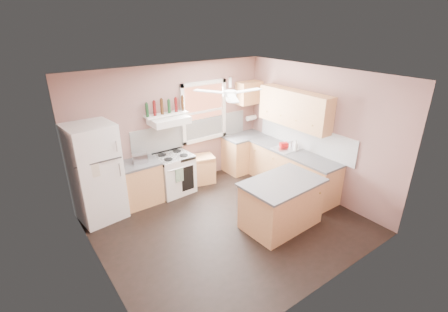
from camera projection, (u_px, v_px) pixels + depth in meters
floor at (229, 224)px, 6.05m from camera, size 4.50×4.50×0.00m
ceiling at (230, 77)px, 4.99m from camera, size 4.50×4.50×0.00m
wall_back at (174, 128)px, 7.02m from camera, size 4.50×0.05×2.70m
wall_right at (317, 132)px, 6.75m from camera, size 0.05×4.00×2.70m
wall_left at (92, 198)px, 4.29m from camera, size 0.05×4.00×2.70m
backsplash_back at (193, 132)px, 7.31m from camera, size 2.90×0.03×0.55m
backsplash_right at (304, 136)px, 7.02m from camera, size 0.03×2.60×0.55m
window_view at (203, 111)px, 7.30m from camera, size 1.00×0.02×1.20m
window_frame at (204, 112)px, 7.28m from camera, size 1.16×0.07×1.36m
refrigerator at (95, 173)px, 5.93m from camera, size 0.87×0.85×1.86m
base_cabinet_left at (137, 184)px, 6.57m from camera, size 0.90×0.60×0.86m
counter_left at (135, 164)px, 6.39m from camera, size 0.92×0.62×0.04m
toaster at (140, 159)px, 6.38m from camera, size 0.30×0.21×0.18m
stove at (174, 174)px, 7.02m from camera, size 0.78×0.68×0.86m
range_hood at (169, 120)px, 6.59m from camera, size 0.78×0.50×0.14m
bottle_shelf at (166, 114)px, 6.64m from camera, size 0.90×0.26×0.03m
cart at (200, 169)px, 7.47m from camera, size 0.73×0.58×0.64m
base_cabinet_corner at (244, 153)px, 8.09m from camera, size 1.00×0.60×0.86m
base_cabinet_right at (292, 171)px, 7.16m from camera, size 0.60×2.20×0.86m
counter_corner at (245, 136)px, 7.91m from camera, size 1.02×0.62×0.04m
counter_right at (293, 152)px, 6.97m from camera, size 0.62×2.22×0.04m
sink at (286, 149)px, 7.12m from camera, size 0.55×0.45×0.03m
faucet at (292, 144)px, 7.17m from camera, size 0.03×0.03×0.14m
upper_cabinet_right at (294, 108)px, 6.84m from camera, size 0.33×1.80×0.76m
upper_cabinet_corner at (249, 93)px, 7.72m from camera, size 0.60×0.33×0.52m
paper_towel at (251, 118)px, 8.06m from camera, size 0.26×0.12×0.12m
island at (281, 204)px, 5.86m from camera, size 1.38×0.91×0.86m
island_top at (283, 182)px, 5.69m from camera, size 1.46×0.99×0.04m
ceiling_fan_hub at (230, 93)px, 5.09m from camera, size 0.20×0.20×0.08m
soap_bottle at (296, 146)px, 6.93m from camera, size 0.13×0.13×0.24m
red_caddy at (284, 145)px, 7.18m from camera, size 0.21×0.18×0.10m
wine_bottles at (166, 107)px, 6.58m from camera, size 0.86×0.06×0.31m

